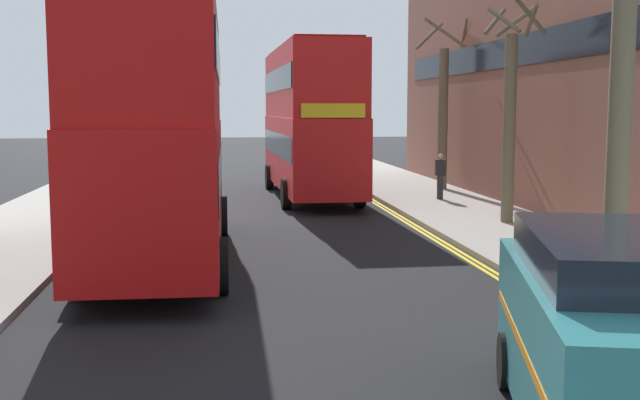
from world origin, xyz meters
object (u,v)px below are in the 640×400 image
object	(u,v)px
taxi_minivan	(622,343)
pedestrian_far	(440,175)
double_decker_bus_oncoming	(310,117)
double_decker_bus_away	(162,124)

from	to	relation	value
taxi_minivan	pedestrian_far	distance (m)	20.40
double_decker_bus_oncoming	taxi_minivan	bearing A→B (deg)	-88.64
double_decker_bus_away	double_decker_bus_oncoming	world-z (taller)	same
double_decker_bus_oncoming	pedestrian_far	xyz separation A→B (m)	(4.41, -2.32, -2.04)
double_decker_bus_oncoming	pedestrian_far	bearing A→B (deg)	-27.75
taxi_minivan	pedestrian_far	xyz separation A→B (m)	(3.88, 20.03, -0.08)
pedestrian_far	double_decker_bus_away	bearing A→B (deg)	-133.21
double_decker_bus_away	pedestrian_far	distance (m)	13.33
double_decker_bus_away	taxi_minivan	world-z (taller)	double_decker_bus_away
double_decker_bus_away	taxi_minivan	bearing A→B (deg)	-63.76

